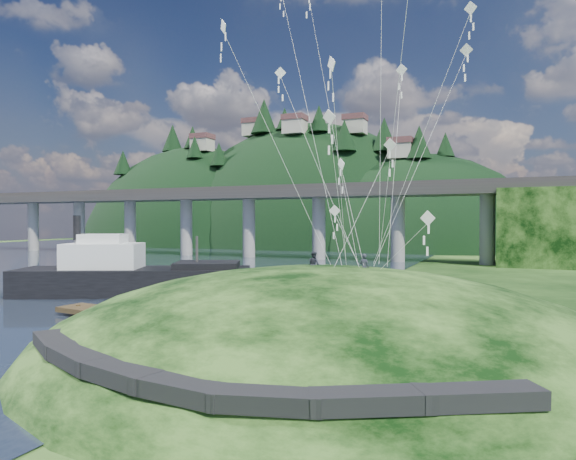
% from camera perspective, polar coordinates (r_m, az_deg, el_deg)
% --- Properties ---
extents(ground, '(320.00, 320.00, 0.00)m').
position_cam_1_polar(ground, '(31.63, -11.27, -12.91)').
color(ground, black).
rests_on(ground, ground).
extents(grass_hill, '(36.00, 32.00, 13.00)m').
position_cam_1_polar(grass_hill, '(30.31, 4.19, -16.47)').
color(grass_hill, black).
rests_on(grass_hill, ground).
extents(footpath, '(22.29, 5.84, 0.83)m').
position_cam_1_polar(footpath, '(19.27, -9.16, -15.63)').
color(footpath, black).
rests_on(footpath, ground).
extents(bridge, '(160.00, 11.00, 15.00)m').
position_cam_1_polar(bridge, '(105.01, -1.67, 2.15)').
color(bridge, '#2D2B2B').
rests_on(bridge, ground).
extents(far_ridge, '(153.00, 70.00, 94.50)m').
position_cam_1_polar(far_ridge, '(160.32, 0.54, -4.38)').
color(far_ridge, black).
rests_on(far_ridge, ground).
extents(work_barge, '(23.90, 15.50, 8.18)m').
position_cam_1_polar(work_barge, '(55.21, -17.09, -4.81)').
color(work_barge, black).
rests_on(work_barge, ground).
extents(wooden_dock, '(16.22, 4.43, 1.15)m').
position_cam_1_polar(wooden_dock, '(40.21, -16.21, -9.20)').
color(wooden_dock, '#312414').
rests_on(wooden_dock, ground).
extents(kite_flyers, '(4.15, 1.38, 1.62)m').
position_cam_1_polar(kite_flyers, '(31.05, 4.50, -2.46)').
color(kite_flyers, '#272934').
rests_on(kite_flyers, ground).
extents(kite_swarm, '(13.45, 14.29, 20.57)m').
position_cam_1_polar(kite_swarm, '(32.06, 7.43, 18.14)').
color(kite_swarm, silver).
rests_on(kite_swarm, ground).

